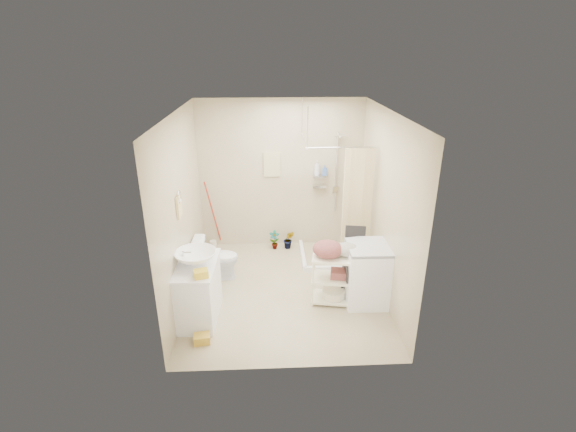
% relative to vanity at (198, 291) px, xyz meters
% --- Properties ---
extents(floor, '(3.20, 3.20, 0.00)m').
position_rel_vanity_xyz_m(floor, '(1.16, 0.58, -0.40)').
color(floor, '#B8AC8A').
rests_on(floor, ground).
extents(ceiling, '(2.80, 3.20, 0.04)m').
position_rel_vanity_xyz_m(ceiling, '(1.16, 0.58, 2.20)').
color(ceiling, silver).
rests_on(ceiling, ground).
extents(wall_back, '(2.80, 0.04, 2.60)m').
position_rel_vanity_xyz_m(wall_back, '(1.16, 2.18, 0.90)').
color(wall_back, '#BEB293').
rests_on(wall_back, ground).
extents(wall_front, '(2.80, 0.04, 2.60)m').
position_rel_vanity_xyz_m(wall_front, '(1.16, -1.02, 0.90)').
color(wall_front, '#BEB293').
rests_on(wall_front, ground).
extents(wall_left, '(0.04, 3.20, 2.60)m').
position_rel_vanity_xyz_m(wall_left, '(-0.24, 0.58, 0.90)').
color(wall_left, '#BEB293').
rests_on(wall_left, ground).
extents(wall_right, '(0.04, 3.20, 2.60)m').
position_rel_vanity_xyz_m(wall_right, '(2.56, 0.58, 0.90)').
color(wall_right, '#BEB293').
rests_on(wall_right, ground).
extents(vanity, '(0.54, 0.92, 0.80)m').
position_rel_vanity_xyz_m(vanity, '(0.00, 0.00, 0.00)').
color(vanity, silver).
rests_on(vanity, ground).
extents(sink, '(0.59, 0.59, 0.18)m').
position_rel_vanity_xyz_m(sink, '(0.01, 0.00, 0.49)').
color(sink, white).
rests_on(sink, vanity).
extents(counter_basket, '(0.20, 0.17, 0.09)m').
position_rel_vanity_xyz_m(counter_basket, '(0.11, -0.32, 0.45)').
color(counter_basket, gold).
rests_on(counter_basket, vanity).
extents(floor_basket, '(0.31, 0.26, 0.15)m').
position_rel_vanity_xyz_m(floor_basket, '(0.09, -0.54, -0.32)').
color(floor_basket, gold).
rests_on(floor_basket, ground).
extents(toilet, '(0.68, 0.40, 0.68)m').
position_rel_vanity_xyz_m(toilet, '(0.12, 1.02, -0.06)').
color(toilet, white).
rests_on(toilet, ground).
extents(mop, '(0.12, 0.12, 1.27)m').
position_rel_vanity_xyz_m(mop, '(-0.07, 2.07, 0.24)').
color(mop, '#A52C1E').
rests_on(mop, ground).
extents(potted_plant_a, '(0.19, 0.13, 0.34)m').
position_rel_vanity_xyz_m(potted_plant_a, '(1.03, 1.95, -0.23)').
color(potted_plant_a, brown).
rests_on(potted_plant_a, ground).
extents(potted_plant_b, '(0.20, 0.17, 0.34)m').
position_rel_vanity_xyz_m(potted_plant_b, '(1.29, 1.97, -0.23)').
color(potted_plant_b, '#975133').
rests_on(potted_plant_b, ground).
extents(hanging_towel, '(0.28, 0.03, 0.42)m').
position_rel_vanity_xyz_m(hanging_towel, '(1.01, 2.16, 1.10)').
color(hanging_towel, beige).
rests_on(hanging_towel, wall_back).
extents(towel_ring, '(0.04, 0.22, 0.34)m').
position_rel_vanity_xyz_m(towel_ring, '(-0.22, 0.38, 1.07)').
color(towel_ring, '#DEC57E').
rests_on(towel_ring, wall_left).
extents(tp_holder, '(0.08, 0.12, 0.14)m').
position_rel_vanity_xyz_m(tp_holder, '(-0.20, 0.63, 0.32)').
color(tp_holder, white).
rests_on(tp_holder, wall_left).
extents(shower, '(1.10, 1.10, 2.10)m').
position_rel_vanity_xyz_m(shower, '(2.01, 1.63, 0.65)').
color(shower, white).
rests_on(shower, ground).
extents(shampoo_bottle_a, '(0.10, 0.10, 0.25)m').
position_rel_vanity_xyz_m(shampoo_bottle_a, '(1.77, 2.10, 1.05)').
color(shampoo_bottle_a, silver).
rests_on(shampoo_bottle_a, shower).
extents(shampoo_bottle_b, '(0.09, 0.09, 0.17)m').
position_rel_vanity_xyz_m(shampoo_bottle_b, '(1.90, 2.08, 1.01)').
color(shampoo_bottle_b, '#3A5F9E').
rests_on(shampoo_bottle_b, shower).
extents(washing_machine, '(0.60, 0.62, 0.87)m').
position_rel_vanity_xyz_m(washing_machine, '(2.30, 0.27, 0.03)').
color(washing_machine, white).
rests_on(washing_machine, ground).
extents(laundry_rack, '(0.68, 0.47, 0.86)m').
position_rel_vanity_xyz_m(laundry_rack, '(1.84, 0.27, 0.03)').
color(laundry_rack, white).
rests_on(laundry_rack, ground).
extents(ironing_board, '(0.31, 0.13, 1.06)m').
position_rel_vanity_xyz_m(ironing_board, '(2.13, 0.47, 0.13)').
color(ironing_board, black).
rests_on(ironing_board, ground).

